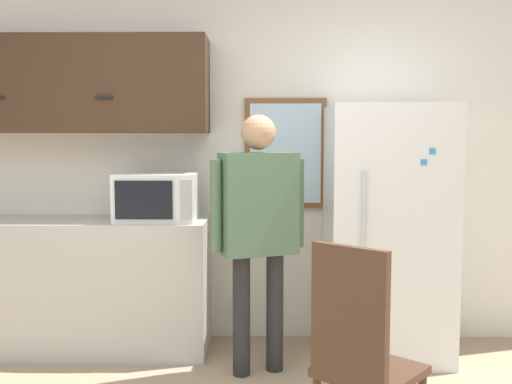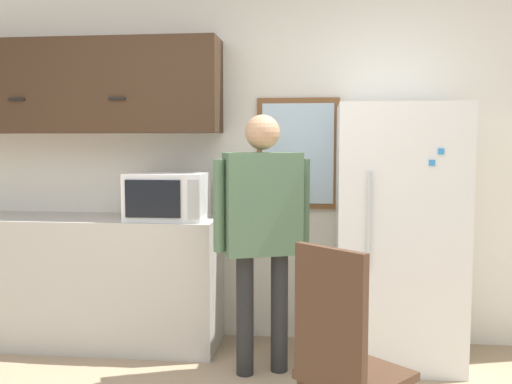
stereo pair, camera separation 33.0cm
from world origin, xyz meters
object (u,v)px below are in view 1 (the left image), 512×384
at_px(person, 258,217).
at_px(chair, 360,350).
at_px(microwave, 157,197).
at_px(refrigerator, 386,232).

xyz_separation_m(person, chair, (0.47, -1.04, -0.47)).
distance_m(microwave, refrigerator, 1.60).
xyz_separation_m(refrigerator, chair, (-0.41, -1.38, -0.32)).
height_order(refrigerator, chair, refrigerator).
bearing_deg(person, chair, -86.73).
relative_size(person, refrigerator, 0.96).
bearing_deg(microwave, refrigerator, -0.86).
bearing_deg(refrigerator, microwave, 179.14).
distance_m(microwave, chair, 1.91).
bearing_deg(chair, refrigerator, -65.05).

